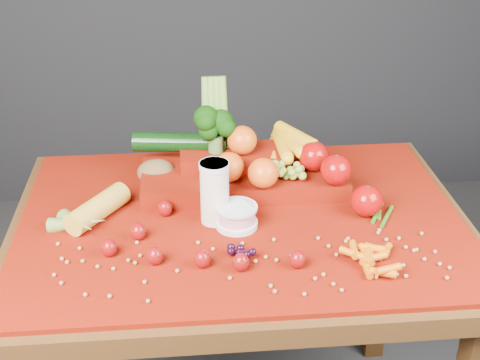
{
  "coord_description": "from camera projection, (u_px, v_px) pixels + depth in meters",
  "views": [
    {
      "loc": [
        -0.13,
        -1.37,
        1.59
      ],
      "look_at": [
        0.0,
        0.02,
        0.85
      ],
      "focal_mm": 50.0,
      "sensor_mm": 36.0,
      "label": 1
    }
  ],
  "objects": [
    {
      "name": "green_bean_pile",
      "position": [
        376.0,
        210.0,
        1.62
      ],
      "size": [
        0.14,
        0.12,
        0.01
      ],
      "primitive_type": null,
      "color": "#2F6316",
      "rests_on": "red_cloth"
    },
    {
      "name": "corn_ear",
      "position": [
        84.0,
        219.0,
        1.55
      ],
      "size": [
        0.25,
        0.27,
        0.06
      ],
      "rotation": [
        0.0,
        0.0,
        0.97
      ],
      "color": "gold",
      "rests_on": "red_cloth"
    },
    {
      "name": "table",
      "position": [
        241.0,
        253.0,
        1.65
      ],
      "size": [
        1.1,
        0.8,
        0.75
      ],
      "color": "#3A250D",
      "rests_on": "ground"
    },
    {
      "name": "strawberry_scatter",
      "position": [
        185.0,
        244.0,
        1.45
      ],
      "size": [
        0.44,
        0.28,
        0.04
      ],
      "color": "#830802",
      "rests_on": "red_cloth"
    },
    {
      "name": "baby_carrot_pile",
      "position": [
        369.0,
        260.0,
        1.41
      ],
      "size": [
        0.17,
        0.17,
        0.03
      ],
      "primitive_type": null,
      "color": "#CE5D07",
      "rests_on": "red_cloth"
    },
    {
      "name": "soybean_scatter",
      "position": [
        249.0,
        263.0,
        1.42
      ],
      "size": [
        0.84,
        0.24,
        0.01
      ],
      "primitive_type": null,
      "color": "#A17445",
      "rests_on": "red_cloth"
    },
    {
      "name": "potato",
      "position": [
        157.0,
        172.0,
        1.73
      ],
      "size": [
        0.1,
        0.07,
        0.07
      ],
      "primitive_type": "ellipsoid",
      "color": "brown",
      "rests_on": "red_cloth"
    },
    {
      "name": "dark_grape_cluster",
      "position": [
        242.0,
        251.0,
        1.45
      ],
      "size": [
        0.06,
        0.05,
        0.03
      ],
      "primitive_type": null,
      "color": "black",
      "rests_on": "red_cloth"
    },
    {
      "name": "yogurt_bowl",
      "position": [
        237.0,
        215.0,
        1.55
      ],
      "size": [
        0.1,
        0.1,
        0.05
      ],
      "rotation": [
        0.0,
        0.0,
        -0.15
      ],
      "color": "silver",
      "rests_on": "red_cloth"
    },
    {
      "name": "milk_glass",
      "position": [
        215.0,
        190.0,
        1.55
      ],
      "size": [
        0.07,
        0.07,
        0.15
      ],
      "rotation": [
        0.0,
        0.0,
        -0.13
      ],
      "color": "beige",
      "rests_on": "red_cloth"
    },
    {
      "name": "produce_mound",
      "position": [
        251.0,
        165.0,
        1.71
      ],
      "size": [
        0.6,
        0.36,
        0.27
      ],
      "color": "#6D0E03",
      "rests_on": "red_cloth"
    },
    {
      "name": "red_cloth",
      "position": [
        241.0,
        218.0,
        1.61
      ],
      "size": [
        1.05,
        0.75,
        0.01
      ],
      "primitive_type": "cube",
      "color": "#6D0E03",
      "rests_on": "table"
    }
  ]
}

